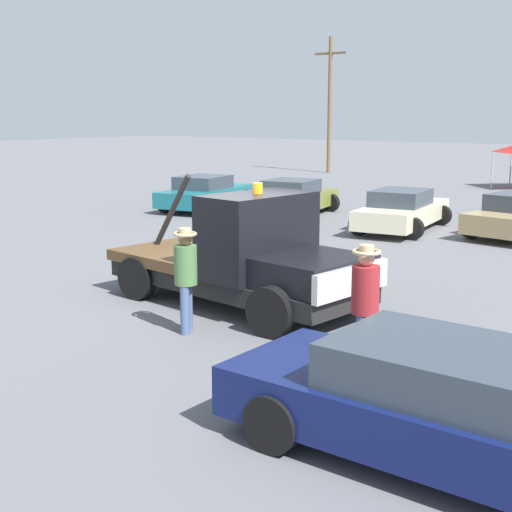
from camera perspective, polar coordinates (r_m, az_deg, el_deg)
ground_plane at (r=14.17m, az=-1.64°, el=-3.93°), size 160.00×160.00×0.00m
tow_truck at (r=13.71m, az=-0.63°, el=-0.34°), size 5.82×2.89×2.51m
foreground_car at (r=7.99m, az=15.69°, el=-11.76°), size 5.34×2.13×1.34m
person_near_truck at (r=10.42m, az=8.72°, el=-3.33°), size 0.42×0.42×1.89m
person_at_hood at (r=12.21m, az=-5.64°, el=-1.26°), size 0.41×0.41×1.83m
parked_car_teal at (r=28.35m, az=-4.05°, el=5.06°), size 2.97×4.98×1.34m
parked_car_olive at (r=26.66m, az=2.97°, el=4.67°), size 2.95×4.78×1.34m
parked_car_cream at (r=23.59m, az=11.60°, el=3.59°), size 2.76×5.04×1.34m
utility_pole at (r=46.35m, az=5.92°, el=12.19°), size 2.20×0.24×8.44m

